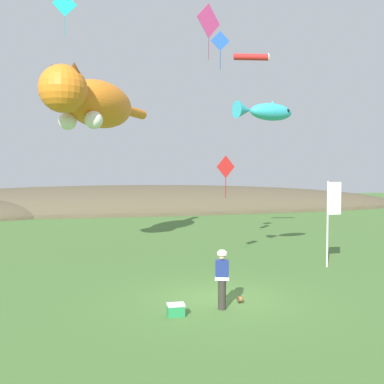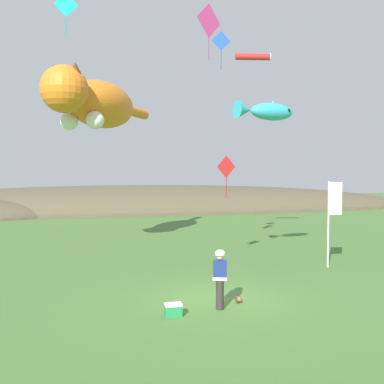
{
  "view_description": "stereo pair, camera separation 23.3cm",
  "coord_description": "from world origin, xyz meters",
  "views": [
    {
      "loc": [
        -3.8,
        -13.01,
        4.11
      ],
      "look_at": [
        0.0,
        4.0,
        3.28
      ],
      "focal_mm": 40.0,
      "sensor_mm": 36.0,
      "label": 1
    },
    {
      "loc": [
        -3.57,
        -13.06,
        4.11
      ],
      "look_at": [
        0.0,
        4.0,
        3.28
      ],
      "focal_mm": 40.0,
      "sensor_mm": 36.0,
      "label": 2
    }
  ],
  "objects": [
    {
      "name": "kite_diamond_teal",
      "position": [
        -5.16,
        7.89,
        11.83
      ],
      "size": [
        1.11,
        0.12,
        2.02
      ],
      "color": "#19BFBF"
    },
    {
      "name": "festival_attendant",
      "position": [
        -0.18,
        -0.91,
        0.95
      ],
      "size": [
        0.48,
        0.37,
        1.77
      ],
      "color": "#332D28",
      "rests_on": "ground"
    },
    {
      "name": "festival_banner_pole",
      "position": [
        6.04,
        3.56,
        2.43
      ],
      "size": [
        0.66,
        0.08,
        3.71
      ],
      "color": "silver",
      "rests_on": "ground"
    },
    {
      "name": "kite_giant_cat",
      "position": [
        -3.97,
        9.96,
        7.69
      ],
      "size": [
        5.81,
        8.58,
        2.93
      ],
      "color": "orange"
    },
    {
      "name": "kite_diamond_blue",
      "position": [
        1.96,
        6.66,
        10.25
      ],
      "size": [
        0.92,
        0.06,
        1.82
      ],
      "color": "blue"
    },
    {
      "name": "kite_spool",
      "position": [
        0.55,
        -0.43,
        0.11
      ],
      "size": [
        0.13,
        0.22,
        0.22
      ],
      "color": "olive",
      "rests_on": "ground"
    },
    {
      "name": "picnic_cooler",
      "position": [
        -1.64,
        -1.21,
        0.18
      ],
      "size": [
        0.49,
        0.33,
        0.36
      ],
      "color": "#268C4C",
      "rests_on": "ground"
    },
    {
      "name": "kite_diamond_red",
      "position": [
        1.82,
        5.23,
        4.31
      ],
      "size": [
        0.94,
        0.37,
        1.9
      ],
      "color": "red"
    },
    {
      "name": "ground_plane",
      "position": [
        0.0,
        0.0,
        0.0
      ],
      "size": [
        120.0,
        120.0,
        0.0
      ],
      "primitive_type": "plane",
      "color": "#477033"
    },
    {
      "name": "kite_fish_windsock",
      "position": [
        3.42,
        4.63,
        6.75
      ],
      "size": [
        2.96,
        1.42,
        0.88
      ],
      "color": "#33B2CC"
    },
    {
      "name": "kite_diamond_pink",
      "position": [
        0.83,
        4.55,
        10.4
      ],
      "size": [
        1.21,
        0.81,
        2.34
      ],
      "color": "#E53F8C"
    },
    {
      "name": "distant_hill_ridge",
      "position": [
        -2.18,
        31.82,
        0.0
      ],
      "size": [
        63.77,
        15.18,
        5.38
      ],
      "color": "brown",
      "rests_on": "ground"
    },
    {
      "name": "kite_tube_streamer",
      "position": [
        4.74,
        9.87,
        10.52
      ],
      "size": [
        2.01,
        0.71,
        0.44
      ],
      "color": "red"
    }
  ]
}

